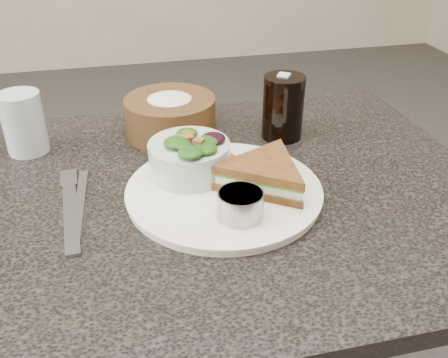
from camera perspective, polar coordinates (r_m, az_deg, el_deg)
dining_table at (r=1.06m, az=-3.34°, el=-18.80°), size 1.00×0.70×0.75m
dinner_plate at (r=0.79m, az=-0.00°, el=-1.45°), size 0.31×0.31×0.01m
sandwich at (r=0.78m, az=4.69°, el=0.52°), size 0.24×0.24×0.05m
salad_bowl at (r=0.81m, az=-4.00°, el=3.00°), size 0.17×0.17×0.08m
dressing_ramekin at (r=0.71m, az=1.90°, el=-2.98°), size 0.07×0.07×0.04m
orange_wedge at (r=0.84m, az=0.38°, el=2.31°), size 0.10×0.10×0.03m
fork at (r=0.79m, az=-17.13°, el=-3.69°), size 0.03×0.21×0.01m
knife at (r=0.80m, az=-16.18°, el=-3.03°), size 0.03×0.21×0.00m
bread_basket at (r=0.98m, az=-6.18°, el=7.86°), size 0.23×0.23×0.10m
cola_glass at (r=0.96m, az=6.79°, el=8.47°), size 0.08×0.08×0.13m
water_glass at (r=0.97m, az=-21.93°, el=5.97°), size 0.10×0.10×0.11m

